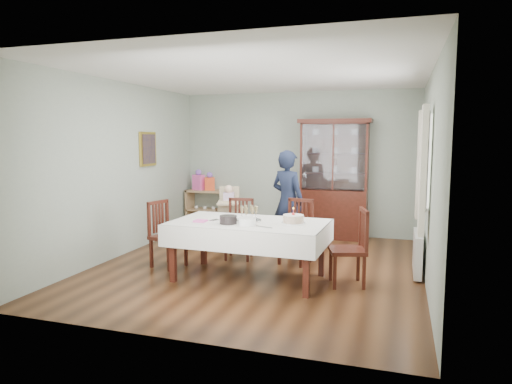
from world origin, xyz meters
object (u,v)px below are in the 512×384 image
at_px(birthday_cake, 293,219).
at_px(gift_bag_orange, 210,182).
at_px(dining_table, 249,250).
at_px(chair_end_left, 168,247).
at_px(china_cabinet, 334,177).
at_px(sideboard, 209,210).
at_px(high_chair, 229,222).
at_px(champagne_tray, 249,216).
at_px(woman, 288,201).
at_px(gift_bag_pink, 199,181).
at_px(chair_far_left, 239,241).
at_px(chair_end_right, 348,263).
at_px(chair_far_right, 296,244).

xyz_separation_m(birthday_cake, gift_bag_orange, (-2.35, 2.79, 0.15)).
height_order(dining_table, chair_end_left, chair_end_left).
distance_m(china_cabinet, sideboard, 2.60).
bearing_deg(sideboard, high_chair, -52.66).
bearing_deg(high_chair, champagne_tray, -77.21).
bearing_deg(dining_table, sideboard, 122.37).
relative_size(woman, gift_bag_pink, 3.97).
relative_size(china_cabinet, gift_bag_orange, 5.97).
height_order(high_chair, champagne_tray, high_chair).
bearing_deg(sideboard, chair_end_left, -79.15).
xyz_separation_m(chair_far_left, high_chair, (-0.46, 0.77, 0.14)).
height_order(dining_table, chair_end_right, chair_end_right).
height_order(sideboard, gift_bag_orange, gift_bag_orange).
bearing_deg(chair_end_right, gift_bag_orange, -147.87).
relative_size(china_cabinet, sideboard, 2.42).
relative_size(sideboard, gift_bag_pink, 2.17).
distance_m(chair_end_right, champagne_tray, 1.39).
height_order(sideboard, woman, woman).
relative_size(dining_table, china_cabinet, 0.94).
xyz_separation_m(china_cabinet, chair_far_left, (-1.17, -1.89, -0.85)).
bearing_deg(chair_end_left, china_cabinet, -22.41).
relative_size(dining_table, chair_far_left, 2.24).
distance_m(china_cabinet, birthday_cake, 2.81).
bearing_deg(dining_table, china_cabinet, 76.18).
height_order(china_cabinet, high_chair, china_cabinet).
relative_size(woman, gift_bag_orange, 4.52).
height_order(woman, gift_bag_orange, woman).
relative_size(sideboard, chair_far_right, 0.96).
bearing_deg(chair_far_right, sideboard, 151.02).
relative_size(dining_table, birthday_cake, 6.73).
xyz_separation_m(chair_end_left, birthday_cake, (1.88, -0.16, 0.54)).
bearing_deg(birthday_cake, dining_table, -176.33).
distance_m(chair_far_left, woman, 1.03).
height_order(dining_table, chair_far_right, chair_far_right).
bearing_deg(birthday_cake, gift_bag_pink, 132.90).
distance_m(chair_end_left, high_chair, 1.55).
distance_m(china_cabinet, chair_end_left, 3.40).
distance_m(dining_table, chair_end_left, 1.32).
bearing_deg(gift_bag_pink, dining_table, -54.54).
relative_size(chair_far_right, chair_end_left, 1.00).
height_order(woman, high_chair, woman).
height_order(high_chair, gift_bag_orange, gift_bag_orange).
height_order(chair_end_right, woman, woman).
bearing_deg(chair_far_right, champagne_tray, -104.24).
xyz_separation_m(woman, high_chair, (-1.07, 0.15, -0.42)).
distance_m(chair_end_right, gift_bag_orange, 4.11).
distance_m(chair_end_right, gift_bag_pink, 4.30).
relative_size(chair_far_right, champagne_tray, 2.87).
xyz_separation_m(dining_table, birthday_cake, (0.58, 0.04, 0.43)).
distance_m(woman, gift_bag_pink, 2.50).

